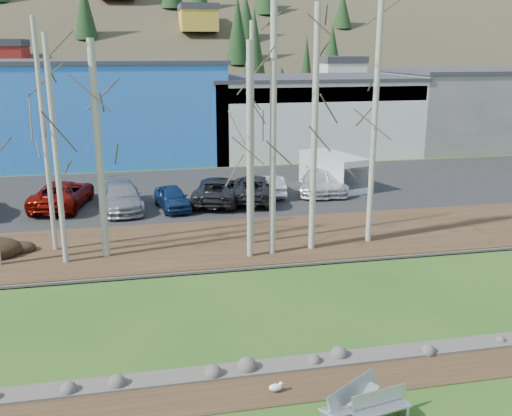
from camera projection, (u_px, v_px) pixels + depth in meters
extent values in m
cube|color=#382616|center=(263.00, 388.00, 15.96)|extent=(80.00, 1.80, 0.03)
cube|color=#382616|center=(208.00, 243.00, 27.64)|extent=(80.00, 7.00, 0.15)
cube|color=black|center=(189.00, 192.00, 37.54)|extent=(80.00, 14.00, 0.14)
cube|color=blue|center=(102.00, 112.00, 48.51)|extent=(20.00, 12.00, 8.00)
cube|color=#333338|center=(98.00, 61.00, 47.38)|extent=(20.40, 12.24, 0.30)
cube|color=silver|center=(305.00, 116.00, 52.22)|extent=(18.00, 12.00, 6.50)
cube|color=#333338|center=(306.00, 78.00, 51.30)|extent=(18.36, 12.24, 0.30)
cube|color=navy|center=(326.00, 95.00, 46.02)|extent=(17.64, 0.20, 1.20)
cube|color=slate|center=(463.00, 109.00, 55.28)|extent=(14.00, 12.00, 7.00)
cube|color=#333338|center=(467.00, 71.00, 54.29)|extent=(14.28, 12.24, 0.30)
cube|color=#A8ABAD|center=(402.00, 410.00, 14.73)|extent=(0.16, 0.50, 0.39)
cube|color=#A8ABAD|center=(379.00, 396.00, 14.55)|extent=(1.60, 0.41, 0.36)
cube|color=#A8ABAD|center=(381.00, 409.00, 14.42)|extent=(1.67, 0.74, 0.04)
cube|color=#A8ABAD|center=(368.00, 396.00, 15.22)|extent=(0.39, 0.55, 0.48)
cube|color=#A8ABAD|center=(352.00, 390.00, 14.77)|extent=(1.75, 1.23, 0.42)
cube|color=#AAADB0|center=(338.00, 411.00, 14.29)|extent=(1.09, 0.97, 0.35)
cube|color=#AAADB0|center=(361.00, 395.00, 14.95)|extent=(1.09, 0.97, 0.35)
cylinder|color=gold|center=(275.00, 392.00, 15.73)|extent=(0.01, 0.01, 0.11)
cylinder|color=gold|center=(274.00, 391.00, 15.79)|extent=(0.01, 0.01, 0.11)
ellipsoid|color=white|center=(275.00, 387.00, 15.74)|extent=(0.37, 0.21, 0.21)
cube|color=gray|center=(275.00, 386.00, 15.73)|extent=(0.24, 0.12, 0.02)
sphere|color=white|center=(281.00, 384.00, 15.75)|extent=(0.12, 0.12, 0.12)
cone|color=gold|center=(283.00, 383.00, 15.77)|extent=(0.06, 0.03, 0.03)
cylinder|color=beige|center=(45.00, 139.00, 25.22)|extent=(0.22, 0.22, 10.39)
cylinder|color=beige|center=(99.00, 152.00, 24.53)|extent=(0.32, 0.32, 9.47)
cylinder|color=beige|center=(56.00, 153.00, 23.77)|extent=(0.24, 0.24, 9.68)
cylinder|color=beige|center=(250.00, 153.00, 24.54)|extent=(0.26, 0.26, 9.40)
cylinder|color=beige|center=(252.00, 137.00, 26.15)|extent=(0.20, 0.20, 10.23)
cylinder|color=beige|center=(273.00, 122.00, 24.58)|extent=(0.29, 0.29, 11.96)
cylinder|color=beige|center=(314.00, 132.00, 25.32)|extent=(0.29, 0.29, 10.94)
cylinder|color=beige|center=(375.00, 116.00, 26.16)|extent=(0.27, 0.27, 12.14)
imported|color=maroon|center=(62.00, 194.00, 33.51)|extent=(3.65, 6.10, 1.59)
imported|color=gray|center=(122.00, 196.00, 33.06)|extent=(2.68, 5.51, 1.55)
imported|color=navy|center=(172.00, 198.00, 33.19)|extent=(2.26, 4.14, 1.33)
imported|color=silver|center=(271.00, 185.00, 36.35)|extent=(1.61, 3.97, 1.28)
imported|color=#242426|center=(254.00, 188.00, 35.03)|extent=(3.96, 6.11, 1.57)
imported|color=silver|center=(333.00, 181.00, 37.18)|extent=(3.49, 5.27, 1.42)
imported|color=silver|center=(317.00, 182.00, 36.96)|extent=(3.49, 5.27, 1.42)
imported|color=#242426|center=(218.00, 190.00, 34.59)|extent=(3.96, 6.11, 1.57)
cube|color=white|center=(333.00, 171.00, 38.26)|extent=(3.51, 5.52, 2.24)
cube|color=black|center=(352.00, 177.00, 36.54)|extent=(2.25, 1.60, 1.39)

